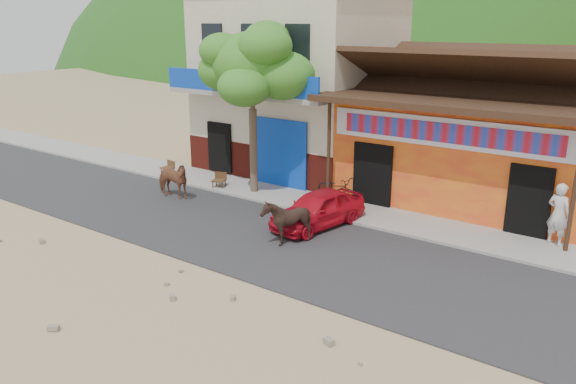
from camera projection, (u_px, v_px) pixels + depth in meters
The scene contains 13 objects.
ground at pixel (251, 284), 13.55m from camera, with size 120.00×120.00×0.00m, color #9E825B.
road at pixel (308, 251), 15.49m from camera, with size 60.00×5.00×0.04m, color #28282B.
sidewalk at pixel (368, 215), 18.19m from camera, with size 60.00×2.00×0.12m, color gray.
dance_club at pixel (475, 149), 19.66m from camera, with size 8.00×6.00×3.60m, color orange.
cafe_building at pixel (300, 86), 23.36m from camera, with size 7.00×6.00×7.00m, color beige.
tree at pixel (253, 109), 19.71m from camera, with size 3.00×3.00×6.00m, color #2D721E, non-canonical shape.
cow_tan at pixel (172, 180), 19.85m from camera, with size 0.72×1.58×1.33m, color brown.
cow_dark at pixel (286, 221), 15.71m from camera, with size 1.09×1.22×1.35m, color black.
red_car at pixel (318, 209), 17.12m from camera, with size 1.32×3.29×1.12m, color red.
scooter at pixel (336, 189), 19.24m from camera, with size 0.59×1.70×0.89m, color black.
pedestrian at pixel (558, 214), 15.40m from camera, with size 0.65×0.43×1.78m, color silver.
cafe_chair_left at pixel (167, 162), 22.77m from camera, with size 0.45×0.45×0.97m, color #522C1B, non-canonical shape.
cafe_chair_right at pixel (219, 174), 20.95m from camera, with size 0.46×0.46×0.98m, color #472417, non-canonical shape.
Camera 1 is at (7.93, -9.45, 6.10)m, focal length 35.00 mm.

